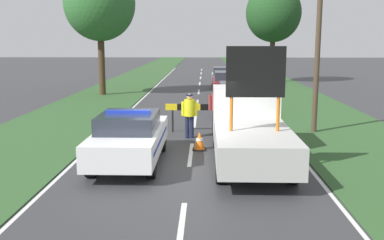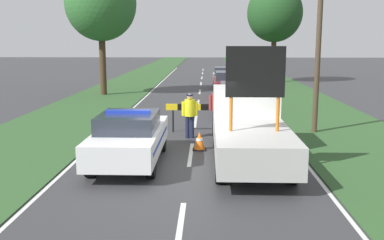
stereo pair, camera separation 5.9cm
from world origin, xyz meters
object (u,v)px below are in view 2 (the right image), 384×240
object	(u,v)px
police_car	(130,137)
traffic_cone_near_police	(199,141)
traffic_cone_centre_front	(256,129)
roadside_tree_near_right	(101,4)
queued_car_wagon_maroon	(228,84)
roadside_tree_near_left	(275,13)
utility_pole	(320,22)
work_truck	(248,126)
pedestrian_civilian	(217,106)
road_barrier	(201,109)
queued_car_suv_grey	(237,97)
police_officer	(190,112)
queued_car_sedan_silver	(225,77)

from	to	relation	value
police_car	traffic_cone_near_police	distance (m)	2.63
traffic_cone_centre_front	roadside_tree_near_right	size ratio (longest dim) A/B	0.08
traffic_cone_near_police	roadside_tree_near_right	world-z (taller)	roadside_tree_near_right
traffic_cone_near_police	queued_car_wagon_maroon	xyz separation A→B (m)	(1.52, 13.55, 0.55)
roadside_tree_near_left	utility_pole	world-z (taller)	utility_pole
traffic_cone_near_police	work_truck	bearing A→B (deg)	-37.46
utility_pole	work_truck	bearing A→B (deg)	-125.86
pedestrian_civilian	utility_pole	world-z (taller)	utility_pole
traffic_cone_centre_front	roadside_tree_near_right	xyz separation A→B (m)	(-8.55, 12.73, 5.47)
road_barrier	traffic_cone_centre_front	distance (m)	2.35
police_car	work_truck	world-z (taller)	work_truck
traffic_cone_centre_front	queued_car_wagon_maroon	world-z (taller)	queued_car_wagon_maroon
traffic_cone_centre_front	queued_car_suv_grey	distance (m)	5.75
police_car	work_truck	bearing A→B (deg)	9.28
traffic_cone_near_police	utility_pole	distance (m)	6.58
police_officer	queued_car_wagon_maroon	bearing A→B (deg)	-95.83
police_car	queued_car_suv_grey	size ratio (longest dim) A/B	1.13
police_car	roadside_tree_near_right	xyz separation A→B (m)	(-4.50, 16.24, 5.02)
police_car	roadside_tree_near_left	size ratio (longest dim) A/B	0.58
work_truck	pedestrian_civilian	world-z (taller)	work_truck
work_truck	traffic_cone_centre_front	world-z (taller)	work_truck
work_truck	roadside_tree_near_left	size ratio (longest dim) A/B	0.74
roadside_tree_near_right	police_car	bearing A→B (deg)	-74.52
queued_car_wagon_maroon	roadside_tree_near_left	world-z (taller)	roadside_tree_near_left
queued_car_wagon_maroon	traffic_cone_centre_front	bearing A→B (deg)	92.59
traffic_cone_near_police	roadside_tree_near_left	xyz separation A→B (m)	(5.73, 23.49, 5.39)
road_barrier	queued_car_sedan_silver	world-z (taller)	queued_car_sedan_silver
queued_car_suv_grey	queued_car_wagon_maroon	xyz separation A→B (m)	(-0.19, 5.95, 0.07)
work_truck	traffic_cone_centre_front	size ratio (longest dim) A/B	9.33
queued_car_suv_grey	roadside_tree_near_left	xyz separation A→B (m)	(4.03, 15.89, 4.91)
traffic_cone_near_police	queued_car_sedan_silver	distance (m)	19.74
pedestrian_civilian	queued_car_sedan_silver	world-z (taller)	pedestrian_civilian
police_officer	utility_pole	xyz separation A→B (m)	(4.80, 1.14, 3.24)
queued_car_wagon_maroon	roadside_tree_near_left	bearing A→B (deg)	-113.00
queued_car_suv_grey	queued_car_wagon_maroon	bearing A→B (deg)	-88.17
traffic_cone_centre_front	queued_car_suv_grey	xyz separation A→B (m)	(-0.34, 5.72, 0.46)
work_truck	roadside_tree_near_left	xyz separation A→B (m)	(4.25, 24.63, 4.67)
police_officer	pedestrian_civilian	world-z (taller)	pedestrian_civilian
police_car	police_officer	bearing A→B (deg)	65.80
queued_car_sedan_silver	queued_car_wagon_maroon	bearing A→B (deg)	89.68
police_car	queued_car_suv_grey	world-z (taller)	police_car
queued_car_suv_grey	utility_pole	bearing A→B (deg)	120.05
police_officer	queued_car_suv_grey	size ratio (longest dim) A/B	0.39
road_barrier	traffic_cone_near_police	bearing A→B (deg)	-91.29
police_car	police_officer	size ratio (longest dim) A/B	2.88
work_truck	queued_car_sedan_silver	xyz separation A→B (m)	(0.07, 20.81, -0.24)
roadside_tree_near_right	utility_pole	bearing A→B (deg)	-46.94
pedestrian_civilian	queued_car_sedan_silver	distance (m)	17.16
traffic_cone_centre_front	utility_pole	distance (m)	4.68
pedestrian_civilian	queued_car_wagon_maroon	world-z (taller)	pedestrian_civilian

